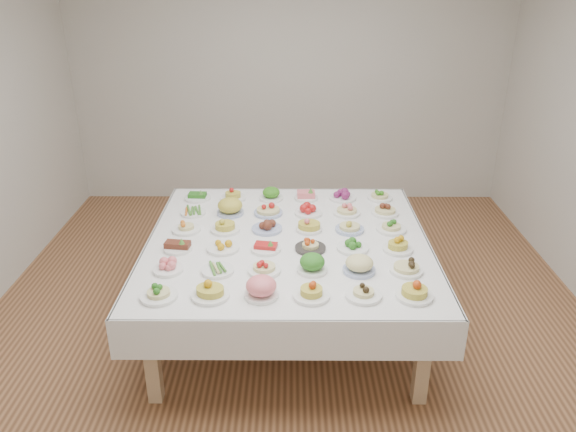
{
  "coord_description": "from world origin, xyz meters",
  "views": [
    {
      "loc": [
        0.02,
        -3.98,
        2.64
      ],
      "look_at": [
        -0.01,
        -0.06,
        0.88
      ],
      "focal_mm": 35.0,
      "sensor_mm": 36.0,
      "label": 1
    }
  ],
  "objects_px": {
    "display_table": "(288,248)",
    "dish_0": "(158,291)",
    "dish_18": "(186,226)",
    "dish_35": "(380,194)"
  },
  "relations": [
    {
      "from": "display_table",
      "to": "dish_0",
      "type": "height_order",
      "value": "dish_0"
    },
    {
      "from": "dish_18",
      "to": "dish_35",
      "type": "bearing_deg",
      "value": 22.36
    },
    {
      "from": "dish_0",
      "to": "dish_18",
      "type": "bearing_deg",
      "value": 89.59
    },
    {
      "from": "dish_35",
      "to": "display_table",
      "type": "bearing_deg",
      "value": -134.91
    },
    {
      "from": "dish_0",
      "to": "dish_18",
      "type": "distance_m",
      "value": 0.96
    },
    {
      "from": "dish_18",
      "to": "dish_35",
      "type": "relative_size",
      "value": 1.03
    },
    {
      "from": "dish_18",
      "to": "dish_35",
      "type": "xyz_separation_m",
      "value": [
        1.59,
        0.66,
        0.01
      ]
    },
    {
      "from": "dish_0",
      "to": "dish_35",
      "type": "distance_m",
      "value": 2.27
    },
    {
      "from": "display_table",
      "to": "dish_0",
      "type": "xyz_separation_m",
      "value": [
        -0.8,
        -0.81,
        0.12
      ]
    },
    {
      "from": "display_table",
      "to": "dish_18",
      "type": "relative_size",
      "value": 9.68
    }
  ]
}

